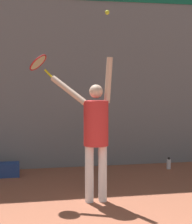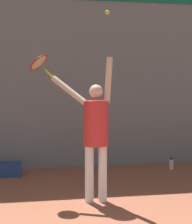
# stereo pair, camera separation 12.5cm
# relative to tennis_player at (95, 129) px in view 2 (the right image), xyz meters

# --- Properties ---
(back_wall) EXTENTS (18.00, 0.10, 5.00)m
(back_wall) POSITION_rel_tennis_player_xyz_m (-0.55, 2.59, 1.38)
(back_wall) COLOR slate
(back_wall) RESTS_ON ground_plane
(tennis_player) EXTENTS (0.92, 0.60, 2.19)m
(tennis_player) POSITION_rel_tennis_player_xyz_m (0.00, 0.00, 0.00)
(tennis_player) COLOR white
(tennis_player) RESTS_ON ground_plane
(tennis_racket) EXTENTS (0.43, 0.42, 0.38)m
(tennis_racket) POSITION_rel_tennis_player_xyz_m (-0.81, 0.47, 0.99)
(tennis_racket) COLOR yellow
(tennis_ball) EXTENTS (0.07, 0.07, 0.07)m
(tennis_ball) POSITION_rel_tennis_player_xyz_m (0.17, -0.03, 1.73)
(tennis_ball) COLOR #CCDB2D
(water_bottle) EXTENTS (0.09, 0.09, 0.24)m
(water_bottle) POSITION_rel_tennis_player_xyz_m (1.97, 1.95, -1.01)
(water_bottle) COLOR silver
(water_bottle) RESTS_ON ground_plane
(equipment_bag) EXTENTS (0.71, 0.34, 0.26)m
(equipment_bag) POSITION_rel_tennis_player_xyz_m (-1.46, 1.97, -0.99)
(equipment_bag) COLOR navy
(equipment_bag) RESTS_ON ground_plane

